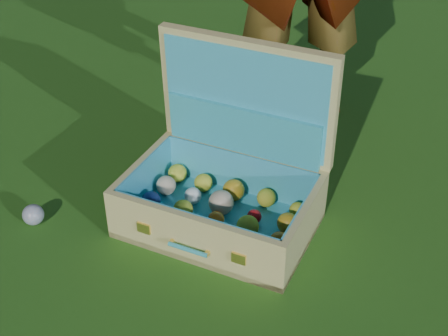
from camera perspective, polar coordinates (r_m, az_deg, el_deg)
ground at (r=1.90m, az=-4.77°, el=-5.26°), size 60.00×60.00×0.00m
stray_ball at (r=1.97m, az=-17.05°, el=-4.10°), size 0.06×0.06×0.06m
suitcase at (r=1.84m, az=0.36°, el=-0.64°), size 0.63×0.52×0.53m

